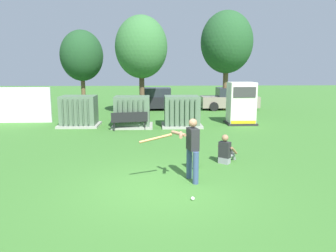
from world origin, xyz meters
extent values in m
plane|color=#3D752D|center=(0.00, 0.00, 0.00)|extent=(96.00, 96.00, 0.00)
cube|color=silver|center=(-8.37, 10.50, 1.00)|extent=(4.80, 0.12, 2.00)
cube|color=#9E9B93|center=(-4.12, 9.21, 0.06)|extent=(2.10, 1.70, 0.12)
cube|color=#567056|center=(-4.12, 9.21, 0.87)|extent=(1.80, 1.40, 1.50)
cube|color=#495F49|center=(-4.76, 8.45, 0.87)|extent=(0.06, 0.12, 1.27)
cube|color=#495F49|center=(-4.51, 8.45, 0.87)|extent=(0.06, 0.12, 1.27)
cube|color=#495F49|center=(-4.25, 8.45, 0.87)|extent=(0.06, 0.12, 1.27)
cube|color=#495F49|center=(-4.00, 8.45, 0.87)|extent=(0.06, 0.12, 1.27)
cube|color=#495F49|center=(-3.74, 8.45, 0.87)|extent=(0.06, 0.12, 1.27)
cube|color=#495F49|center=(-3.49, 8.45, 0.87)|extent=(0.06, 0.12, 1.27)
cube|color=#9E9B93|center=(-1.27, 8.82, 0.06)|extent=(2.10, 1.70, 0.12)
cube|color=#567056|center=(-1.27, 8.82, 0.87)|extent=(1.80, 1.40, 1.50)
cube|color=#495F49|center=(-1.91, 8.06, 0.87)|extent=(0.06, 0.12, 1.27)
cube|color=#495F49|center=(-1.66, 8.06, 0.87)|extent=(0.06, 0.12, 1.27)
cube|color=#495F49|center=(-1.40, 8.06, 0.87)|extent=(0.06, 0.12, 1.27)
cube|color=#495F49|center=(-1.15, 8.06, 0.87)|extent=(0.06, 0.12, 1.27)
cube|color=#495F49|center=(-0.89, 8.06, 0.87)|extent=(0.06, 0.12, 1.27)
cube|color=#495F49|center=(-0.64, 8.06, 0.87)|extent=(0.06, 0.12, 1.27)
cube|color=#9E9B93|center=(1.32, 8.88, 0.06)|extent=(2.10, 1.70, 0.12)
cube|color=#567056|center=(1.32, 8.88, 0.87)|extent=(1.80, 1.40, 1.50)
cube|color=#495F49|center=(0.68, 8.12, 0.87)|extent=(0.06, 0.12, 1.27)
cube|color=#495F49|center=(0.94, 8.12, 0.87)|extent=(0.06, 0.12, 1.27)
cube|color=#495F49|center=(1.19, 8.12, 0.87)|extent=(0.06, 0.12, 1.27)
cube|color=#495F49|center=(1.45, 8.12, 0.87)|extent=(0.06, 0.12, 1.27)
cube|color=#495F49|center=(1.70, 8.12, 0.87)|extent=(0.06, 0.12, 1.27)
cube|color=#495F49|center=(1.96, 8.12, 0.87)|extent=(0.06, 0.12, 1.27)
cube|color=#262626|center=(4.65, 9.50, 0.05)|extent=(1.60, 1.40, 0.10)
cube|color=silver|center=(4.65, 9.50, 1.20)|extent=(1.40, 1.20, 2.20)
cube|color=#383838|center=(4.65, 8.88, 1.81)|extent=(1.19, 0.04, 0.55)
cube|color=yellow|center=(4.65, 8.88, 0.20)|extent=(1.33, 0.04, 0.16)
cube|color=black|center=(-1.38, 8.00, 0.45)|extent=(1.84, 0.71, 0.05)
cube|color=black|center=(-1.35, 7.82, 0.70)|extent=(1.78, 0.36, 0.44)
cylinder|color=black|center=(-2.16, 8.00, 0.21)|extent=(0.06, 0.06, 0.42)
cylinder|color=black|center=(-0.66, 8.27, 0.21)|extent=(0.06, 0.06, 0.42)
cylinder|color=black|center=(-2.11, 7.73, 0.21)|extent=(0.06, 0.06, 0.42)
cylinder|color=black|center=(-0.61, 8.00, 0.21)|extent=(0.06, 0.06, 0.42)
cylinder|color=#384C75|center=(0.96, 0.26, 0.44)|extent=(0.16, 0.16, 0.88)
cylinder|color=#384C75|center=(0.83, 0.72, 0.44)|extent=(0.16, 0.16, 0.88)
cube|color=#262628|center=(0.90, 0.49, 1.18)|extent=(0.33, 0.45, 0.60)
sphere|color=#9E7051|center=(0.90, 0.49, 1.62)|extent=(0.23, 0.23, 0.23)
cylinder|color=#9E7051|center=(0.56, 0.31, 1.34)|extent=(0.13, 0.55, 0.09)
cylinder|color=#9E7051|center=(0.51, 0.48, 1.34)|extent=(0.38, 0.50, 0.09)
cylinder|color=#A5723F|center=(-0.12, 0.22, 1.27)|extent=(0.84, 0.28, 0.21)
sphere|color=#A5723F|center=(0.29, 0.33, 1.34)|extent=(0.08, 0.08, 0.08)
sphere|color=white|center=(0.75, -0.85, 0.04)|extent=(0.09, 0.09, 0.09)
cube|color=gray|center=(2.14, 2.10, 0.10)|extent=(0.42, 0.40, 0.20)
cube|color=#262628|center=(2.14, 2.10, 0.46)|extent=(0.42, 0.39, 0.52)
sphere|color=#9E7051|center=(2.14, 2.10, 0.85)|extent=(0.22, 0.22, 0.22)
cylinder|color=gray|center=(2.20, 2.34, 0.22)|extent=(0.38, 0.44, 0.13)
cylinder|color=gray|center=(2.34, 2.51, 0.23)|extent=(0.27, 0.31, 0.46)
cylinder|color=gray|center=(2.36, 2.21, 0.22)|extent=(0.38, 0.44, 0.13)
cylinder|color=gray|center=(2.50, 2.39, 0.23)|extent=(0.27, 0.31, 0.46)
cylinder|color=#9E7051|center=(2.09, 2.41, 0.42)|extent=(0.32, 0.38, 0.32)
cylinder|color=#9E7051|center=(2.46, 2.13, 0.42)|extent=(0.32, 0.38, 0.32)
cube|color=#4C723F|center=(1.04, 1.67, 0.22)|extent=(0.36, 0.28, 0.44)
cube|color=#3D5B33|center=(1.07, 1.54, 0.15)|extent=(0.23, 0.12, 0.22)
cylinder|color=brown|center=(-5.16, 15.38, 1.21)|extent=(0.30, 0.30, 2.41)
ellipsoid|color=#1E4723|center=(-5.16, 15.38, 3.91)|extent=(2.97, 2.97, 3.52)
cylinder|color=brown|center=(-0.91, 13.10, 1.35)|extent=(0.33, 0.33, 2.69)
ellipsoid|color=#387038|center=(-0.91, 13.10, 4.36)|extent=(3.31, 3.31, 3.93)
cylinder|color=brown|center=(5.06, 15.46, 1.50)|extent=(0.37, 0.37, 3.00)
ellipsoid|color=#235128|center=(5.06, 15.46, 4.86)|extent=(3.69, 3.69, 4.38)
cube|color=black|center=(-0.12, 15.84, 0.58)|extent=(4.22, 1.75, 0.80)
cube|color=#262B33|center=(0.03, 15.85, 1.30)|extent=(2.12, 1.59, 0.64)
cylinder|color=black|center=(-1.42, 14.98, 0.32)|extent=(0.64, 0.23, 0.64)
cylinder|color=black|center=(-1.44, 16.68, 0.32)|extent=(0.64, 0.23, 0.64)
cylinder|color=black|center=(1.19, 15.01, 0.32)|extent=(0.64, 0.23, 0.64)
cylinder|color=black|center=(1.17, 16.71, 0.32)|extent=(0.64, 0.23, 0.64)
cube|color=gray|center=(5.47, 15.83, 0.58)|extent=(4.21, 1.73, 0.80)
cube|color=#262B33|center=(5.62, 15.83, 1.30)|extent=(2.11, 1.57, 0.64)
cylinder|color=black|center=(4.18, 14.97, 0.32)|extent=(0.64, 0.22, 0.64)
cylinder|color=black|center=(4.17, 16.67, 0.32)|extent=(0.64, 0.22, 0.64)
cylinder|color=black|center=(6.78, 14.99, 0.32)|extent=(0.64, 0.22, 0.64)
cylinder|color=black|center=(6.77, 16.69, 0.32)|extent=(0.64, 0.22, 0.64)
camera|label=1|loc=(-0.15, -8.02, 3.09)|focal=34.64mm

